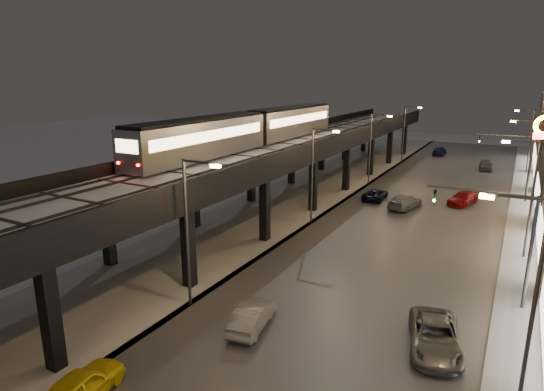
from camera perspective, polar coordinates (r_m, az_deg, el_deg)
The scene contains 26 objects.
road_surface at distance 44.44m, azimuth 16.76°, elevation -3.51°, with size 17.00×120.00×0.06m, color #46474D.
sidewalk_right at distance 43.70m, azimuth 29.69°, elevation -5.12°, with size 4.00×120.00×0.14m, color #9FA1A8.
under_viaduct_pavement at distance 48.77m, azimuth 1.12°, elevation -1.26°, with size 11.00×120.00×0.06m, color #9FA1A8.
elevated_viaduct at distance 44.80m, azimuth -0.72°, elevation 4.64°, with size 9.00×100.00×6.30m.
viaduct_trackbed at distance 44.79m, azimuth -0.66°, elevation 5.64°, with size 8.40×100.00×0.32m.
viaduct_parapet_streetside at distance 42.80m, azimuth 4.48°, elevation 5.80°, with size 0.30×100.00×1.10m, color black.
viaduct_parapet_far at distance 47.00m, azimuth -5.29°, elevation 6.58°, with size 0.30×100.00×1.10m, color black.
streetlight_left_1 at distance 26.64m, azimuth -10.24°, elevation -3.47°, with size 2.57×0.28×9.00m.
streetlight_right_1 at distance 21.24m, azimuth 29.55°, elevation -10.03°, with size 2.56×0.28×9.00m.
streetlight_left_2 at distance 41.69m, azimuth 5.40°, elevation 3.29°, with size 2.57×0.28×9.00m.
streetlight_right_2 at distance 38.47m, azimuth 29.54°, elevation 0.45°, with size 2.56×0.28×9.00m.
streetlight_left_3 at distance 58.44m, azimuth 12.49°, elevation 6.28°, with size 2.57×0.28×9.00m.
streetlight_right_3 at distance 56.18m, azimuth 29.53°, elevation 4.39°, with size 2.56×0.28×9.00m.
streetlight_left_4 at distance 75.76m, azimuth 16.42°, elevation 7.89°, with size 2.57×0.28×9.00m.
streetlight_right_4 at distance 74.03m, azimuth 29.53°, elevation 6.44°, with size 2.56×0.28×9.00m.
traffic_light_rig_a at distance 29.93m, azimuth 27.66°, elevation -4.42°, with size 6.10×0.34×7.00m.
traffic_light_rig_b at distance 59.25m, azimuth 28.59°, elevation 4.23°, with size 6.10×0.34×7.00m.
subway_train at distance 47.10m, azimuth -2.40°, elevation 8.44°, with size 2.86×34.54×3.42m.
car_taxi at distance 22.32m, azimuth -22.86°, elevation -21.31°, with size 1.72×4.27×1.45m, color yellow.
car_near_white at distance 25.76m, azimuth -2.47°, elevation -14.97°, with size 1.45×4.17×1.37m, color gray.
car_mid_silver at distance 52.18m, azimuth 12.83°, elevation 0.09°, with size 2.03×4.40×1.22m, color black.
car_mid_dark at distance 49.47m, azimuth 16.31°, elevation -0.80°, with size 2.04×5.02×1.46m, color slate.
car_far_white at distance 85.58m, azimuth 20.27°, elevation 5.27°, with size 1.82×4.52×1.54m, color #121A49.
car_onc_dark at distance 25.30m, azimuth 19.78°, elevation -16.39°, with size 2.44×5.28×1.47m, color #5E5F60.
car_onc_white at distance 53.10m, azimuth 22.83°, elevation -0.38°, with size 1.91×4.69×1.36m, color maroon.
car_onc_red at distance 74.35m, azimuth 25.27°, elevation 3.46°, with size 1.77×4.41×1.50m, color #43464C.
Camera 1 is at (15.69, -6.57, 13.43)m, focal length 30.00 mm.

